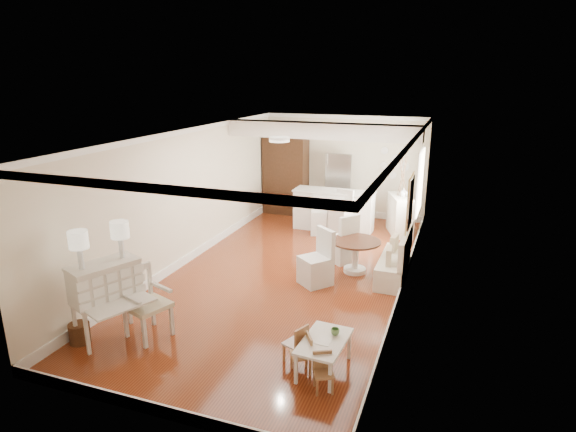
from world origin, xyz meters
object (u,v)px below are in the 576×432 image
Objects in this scene: kids_chair_a at (301,354)px; dining_table at (355,256)px; secretary_bureau at (107,301)px; gustavian_armchair at (147,304)px; slip_chair_far at (342,237)px; fridge at (351,187)px; sideboard at (400,215)px; bar_stool_right at (341,214)px; kids_chair_c at (324,373)px; kids_chair_b at (295,343)px; bar_stool_left at (319,216)px; slip_chair_near at (315,258)px; pantry_cabinet at (286,173)px; kids_table at (324,355)px; wicker_basket at (80,333)px; breakfast_counter at (334,210)px.

dining_table reaches higher than kids_chair_a.
gustavian_armchair is at bearing 49.67° from secretary_bureau.
fridge is at bearing -133.58° from slip_chair_far.
kids_chair_a is at bearing -114.73° from sideboard.
kids_chair_c is at bearing -61.05° from bar_stool_right.
dining_table is at bearing -51.60° from bar_stool_right.
fridge reaches higher than gustavian_armchair.
kids_chair_b is at bearing -116.29° from sideboard.
slip_chair_far is 1.86m from bar_stool_left.
gustavian_armchair is 1.00× the size of slip_chair_near.
pantry_cabinet is (0.10, 7.42, 0.54)m from secretary_bureau.
slip_chair_near is 0.60× the size of fridge.
secretary_bureau is 1.14× the size of slip_chair_near.
gustavian_armchair is 6.97m from sideboard.
kids_table is 4.05m from slip_chair_far.
bar_stool_right is at bearing 68.35° from wicker_basket.
kids_table is 5.73m from bar_stool_right.
pantry_cabinet is at bearing 86.66° from kids_chair_c.
wicker_basket is at bearing -107.09° from fridge.
bar_stool_left is at bearing 162.02° from kids_chair_a.
wicker_basket is 0.17× the size of fridge.
secretary_bureau is 1.14× the size of gustavian_armchair.
bar_stool_right reaches higher than slip_chair_far.
kids_chair_c is 6.16m from bar_stool_right.
kids_table is at bearing 8.67° from wicker_basket.
slip_chair_far is 1.10× the size of bar_stool_left.
slip_chair_far reaches higher than wicker_basket.
kids_table is (3.26, 0.29, -0.38)m from secretary_bureau.
kids_table is 0.31m from kids_chair_a.
sideboard is (1.89, 0.73, 0.00)m from bar_stool_left.
kids_chair_c is at bearing 70.84° from kids_chair_b.
sideboard is (1.11, 3.63, -0.05)m from slip_chair_near.
secretary_bureau is 7.66m from fridge.
wicker_basket is at bearing -93.36° from pantry_cabinet.
fridge is at bearing 110.30° from bar_stool_right.
slip_chair_far reaches higher than dining_table.
sideboard is (3.79, 6.84, 0.33)m from wicker_basket.
kids_chair_b is 7.09m from fridge.
slip_chair_near is at bearing -127.55° from sideboard.
kids_chair_b reaches higher than kids_table.
kids_table is (2.74, 0.04, -0.31)m from gustavian_armchair.
bar_stool_left is (1.04, 5.60, -0.06)m from gustavian_armchair.
kids_table is 0.43m from kids_chair_c.
kids_chair_b is at bearing -68.86° from pantry_cabinet.
dining_table is 0.93× the size of slip_chair_far.
kids_chair_a is at bearing -64.27° from bar_stool_right.
slip_chair_far is at bearing 100.43° from kids_table.
kids_chair_b is 0.74m from kids_chair_c.
breakfast_counter is 2.13× the size of bar_stool_left.
kids_table is 6.29m from sideboard.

